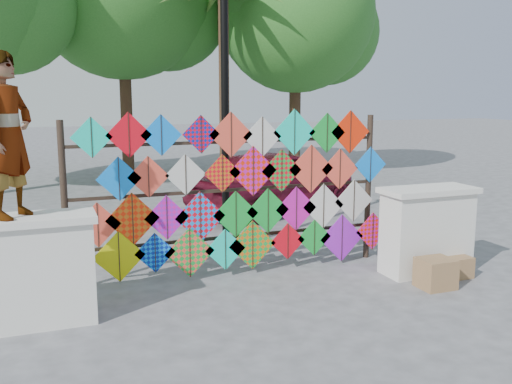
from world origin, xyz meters
TOP-DOWN VIEW (x-y plane):
  - ground at (0.00, 0.00)m, footprint 80.00×80.00m
  - parapet_left at (-2.70, -0.20)m, footprint 1.40×0.65m
  - parapet_right at (2.70, -0.20)m, footprint 1.40×0.65m
  - kite_rack at (0.12, 0.72)m, footprint 4.94×0.24m
  - tree_east at (5.09, 9.53)m, footprint 5.40×4.80m
  - palm_tree at (2.20, 8.00)m, footprint 3.62×3.62m
  - vendor_woman at (-2.86, -0.20)m, footprint 0.73×0.79m
  - sedan at (2.32, 4.68)m, footprint 4.50×3.11m
  - lamppost at (0.30, 2.00)m, footprint 0.28×0.28m
  - cardboard_box_near at (2.40, -0.82)m, footprint 0.46×0.41m
  - cardboard_box_far at (3.00, -0.54)m, footprint 0.36×0.34m

SIDE VIEW (x-z plane):
  - ground at x=0.00m, z-range 0.00..0.00m
  - cardboard_box_far at x=3.00m, z-range 0.00..0.31m
  - cardboard_box_near at x=2.40m, z-range 0.00..0.41m
  - parapet_left at x=-2.70m, z-range 0.01..1.29m
  - parapet_right at x=2.70m, z-range 0.01..1.29m
  - sedan at x=2.32m, z-range 0.00..1.42m
  - kite_rack at x=0.12m, z-range -0.01..2.40m
  - vendor_woman at x=-2.86m, z-range 1.28..3.09m
  - lamppost at x=0.30m, z-range 0.46..4.92m
  - palm_tree at x=2.20m, z-range 2.04..7.87m
  - tree_east at x=5.09m, z-range 1.28..8.69m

